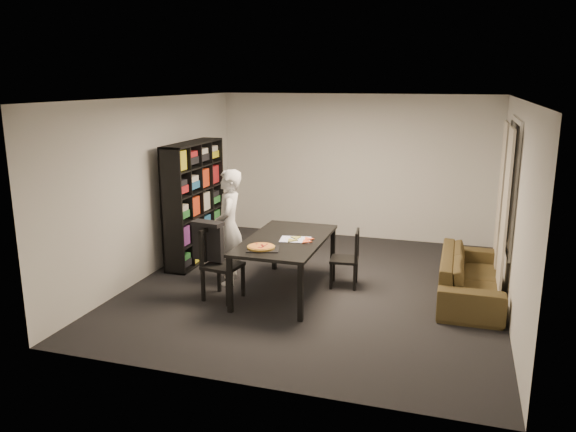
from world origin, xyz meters
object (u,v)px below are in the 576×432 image
(pepperoni_pizza, at_px, (261,247))
(baking_tray, at_px, (263,249))
(bookshelf, at_px, (194,202))
(person, at_px, (229,227))
(sofa, at_px, (471,276))
(chair_left, at_px, (217,258))
(chair_right, at_px, (350,255))
(dining_table, at_px, (286,243))

(pepperoni_pizza, bearing_deg, baking_tray, -9.34)
(baking_tray, height_order, pepperoni_pizza, pepperoni_pizza)
(pepperoni_pizza, bearing_deg, bookshelf, 138.29)
(person, relative_size, sofa, 0.81)
(chair_left, relative_size, baking_tray, 2.39)
(baking_tray, bearing_deg, chair_right, 48.28)
(chair_left, xyz_separation_m, pepperoni_pizza, (0.66, -0.09, 0.24))
(chair_right, height_order, baking_tray, chair_right)
(chair_left, bearing_deg, dining_table, -51.74)
(baking_tray, xyz_separation_m, sofa, (2.54, 1.11, -0.47))
(chair_right, bearing_deg, bookshelf, -106.19)
(person, distance_m, sofa, 3.36)
(person, bearing_deg, chair_left, -10.88)
(bookshelf, distance_m, baking_tray, 2.25)
(pepperoni_pizza, bearing_deg, chair_left, 172.16)
(chair_left, bearing_deg, baking_tray, -89.05)
(chair_left, relative_size, sofa, 0.47)
(chair_left, height_order, person, person)
(chair_left, bearing_deg, bookshelf, 44.61)
(person, height_order, baking_tray, person)
(chair_right, bearing_deg, sofa, 86.47)
(bookshelf, height_order, dining_table, bookshelf)
(chair_left, height_order, chair_right, chair_left)
(baking_tray, bearing_deg, person, 137.69)
(person, height_order, pepperoni_pizza, person)
(bookshelf, relative_size, person, 1.16)
(person, distance_m, baking_tray, 1.02)
(baking_tray, bearing_deg, sofa, 23.58)
(dining_table, height_order, chair_left, chair_left)
(baking_tray, bearing_deg, pepperoni_pizza, 170.66)
(bookshelf, height_order, pepperoni_pizza, bookshelf)
(dining_table, relative_size, person, 1.12)
(sofa, bearing_deg, dining_table, 102.99)
(dining_table, xyz_separation_m, pepperoni_pizza, (-0.15, -0.55, 0.09))
(chair_right, relative_size, person, 0.50)
(baking_tray, relative_size, pepperoni_pizza, 1.14)
(bookshelf, relative_size, dining_table, 1.04)
(bookshelf, relative_size, baking_tray, 4.75)
(chair_left, height_order, sofa, chair_left)
(person, distance_m, pepperoni_pizza, 1.00)
(person, relative_size, baking_tray, 4.08)
(chair_right, distance_m, sofa, 1.63)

